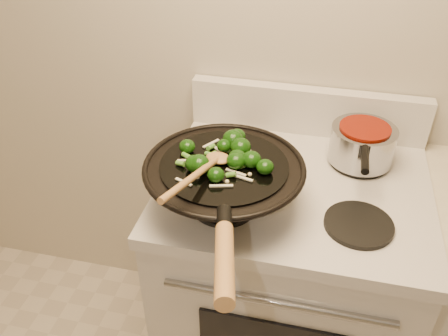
# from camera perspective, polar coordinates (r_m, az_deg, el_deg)

# --- Properties ---
(stove) EXTENTS (0.78, 0.67, 1.08)m
(stove) POSITION_cam_1_polar(r_m,az_deg,el_deg) (1.72, 7.25, -13.73)
(stove) COLOR silver
(stove) RESTS_ON ground
(wok) EXTENTS (0.42, 0.70, 0.20)m
(wok) POSITION_cam_1_polar(r_m,az_deg,el_deg) (1.25, 0.02, -1.83)
(wok) COLOR black
(wok) RESTS_ON stove
(stirfry) EXTENTS (0.26, 0.25, 0.05)m
(stirfry) POSITION_cam_1_polar(r_m,az_deg,el_deg) (1.23, 0.36, 1.67)
(stirfry) COLOR black
(stirfry) RESTS_ON wok
(wooden_spoon) EXTENTS (0.11, 0.31, 0.08)m
(wooden_spoon) POSITION_cam_1_polar(r_m,az_deg,el_deg) (1.16, -2.41, -0.09)
(wooden_spoon) COLOR #A47540
(wooden_spoon) RESTS_ON wok
(saucepan) EXTENTS (0.19, 0.31, 0.11)m
(saucepan) POSITION_cam_1_polar(r_m,az_deg,el_deg) (1.49, 16.29, 2.83)
(saucepan) COLOR #96989E
(saucepan) RESTS_ON stove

